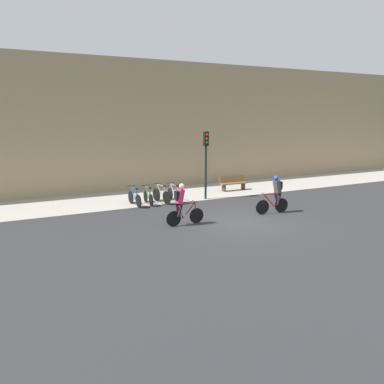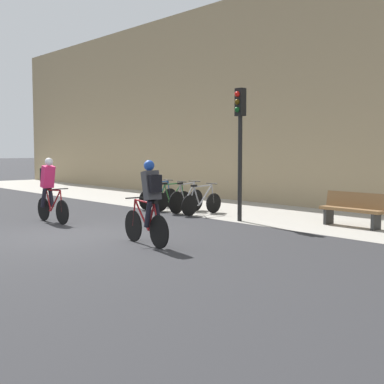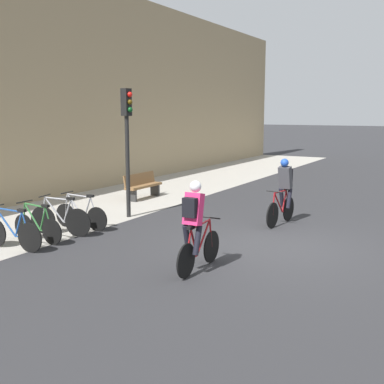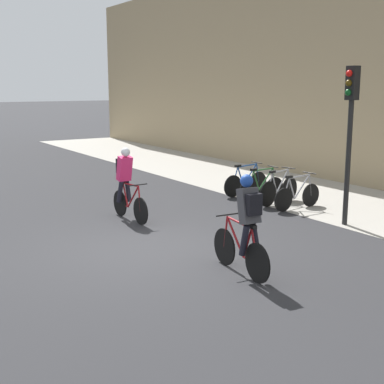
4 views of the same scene
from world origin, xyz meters
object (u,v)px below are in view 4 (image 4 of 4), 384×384
(parked_bike_0, at_px, (246,182))
(parked_bike_2, at_px, (279,189))
(cyclist_pink, at_px, (126,181))
(traffic_light_pole, at_px, (350,117))
(cyclist_grey, at_px, (246,223))
(parked_bike_3, at_px, (297,195))
(parked_bike_1, at_px, (262,186))

(parked_bike_0, relative_size, parked_bike_2, 1.02)
(cyclist_pink, distance_m, parked_bike_2, 4.38)
(parked_bike_2, relative_size, traffic_light_pole, 0.45)
(cyclist_pink, relative_size, parked_bike_2, 1.06)
(cyclist_grey, relative_size, parked_bike_3, 1.07)
(cyclist_pink, height_order, traffic_light_pole, traffic_light_pole)
(parked_bike_0, bearing_deg, traffic_light_pole, -2.69)
(cyclist_grey, bearing_deg, cyclist_pink, 179.18)
(traffic_light_pole, bearing_deg, cyclist_grey, -70.36)
(cyclist_pink, height_order, cyclist_grey, cyclist_grey)
(parked_bike_0, height_order, parked_bike_2, parked_bike_2)
(parked_bike_3, relative_size, traffic_light_pole, 0.45)
(parked_bike_3, bearing_deg, cyclist_pink, -109.50)
(cyclist_grey, bearing_deg, traffic_light_pole, 109.64)
(cyclist_pink, distance_m, cyclist_grey, 4.79)
(parked_bike_2, xyz_separation_m, traffic_light_pole, (2.52, -0.19, 2.13))
(cyclist_grey, distance_m, parked_bike_3, 5.46)
(cyclist_pink, height_order, parked_bike_2, cyclist_pink)
(parked_bike_2, bearing_deg, parked_bike_1, -179.91)
(parked_bike_0, bearing_deg, parked_bike_1, 0.01)
(parked_bike_2, height_order, traffic_light_pole, traffic_light_pole)
(cyclist_grey, height_order, traffic_light_pole, traffic_light_pole)
(cyclist_grey, distance_m, traffic_light_pole, 4.69)
(cyclist_grey, bearing_deg, parked_bike_3, 127.02)
(parked_bike_0, bearing_deg, parked_bike_3, -0.01)
(parked_bike_0, xyz_separation_m, traffic_light_pole, (3.99, -0.19, 2.14))
(cyclist_pink, relative_size, parked_bike_3, 1.06)
(cyclist_grey, height_order, parked_bike_3, cyclist_grey)
(parked_bike_1, relative_size, traffic_light_pole, 0.43)
(parked_bike_1, height_order, parked_bike_2, parked_bike_2)
(parked_bike_3, bearing_deg, parked_bike_2, 179.86)
(cyclist_grey, xyz_separation_m, traffic_light_pole, (-1.48, 4.15, 1.59))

